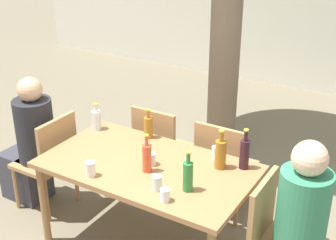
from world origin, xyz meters
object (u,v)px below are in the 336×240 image
object	(u,v)px
person_seated_1	(312,240)
soda_bottle_1	(147,157)
patio_chair_2	(160,146)
green_bottle_3	(188,175)
drinking_glass_3	(157,183)
drinking_glass_4	(91,169)
patio_chair_0	(50,157)
drinking_glass_0	(151,159)
wine_bottle_4	(244,153)
water_bottle_2	(96,119)
amber_bottle_0	(148,127)
patio_chair_1	(276,235)
person_seated_0	(31,147)
dining_table_front	(148,173)
amber_bottle_5	(221,153)
drinking_glass_1	(216,153)
patio_chair_3	(223,164)
drinking_glass_2	(165,195)

from	to	relation	value
person_seated_1	soda_bottle_1	bearing A→B (deg)	93.97
patio_chair_2	green_bottle_3	distance (m)	1.18
drinking_glass_3	drinking_glass_4	distance (m)	0.51
patio_chair_0	drinking_glass_0	size ratio (longest dim) A/B	9.51
wine_bottle_4	soda_bottle_1	bearing A→B (deg)	-145.14
water_bottle_2	drinking_glass_0	distance (m)	0.80
patio_chair_2	amber_bottle_0	size ratio (longest dim) A/B	3.50
soda_bottle_1	drinking_glass_0	distance (m)	0.12
patio_chair_1	drinking_glass_4	distance (m)	1.37
patio_chair_2	person_seated_0	xyz separation A→B (m)	(-0.94, -0.69, 0.04)
patio_chair_2	water_bottle_2	distance (m)	0.65
patio_chair_0	wine_bottle_4	distance (m)	1.74
drinking_glass_4	drinking_glass_0	bearing A→B (deg)	51.84
dining_table_front	amber_bottle_5	xyz separation A→B (m)	(0.49, 0.24, 0.20)
dining_table_front	green_bottle_3	bearing A→B (deg)	-19.57
drinking_glass_1	drinking_glass_3	distance (m)	0.61
dining_table_front	drinking_glass_3	size ratio (longest dim) A/B	14.59
amber_bottle_0	drinking_glass_4	size ratio (longest dim) A/B	2.29
patio_chair_0	drinking_glass_3	distance (m)	1.34
patio_chair_1	patio_chair_0	bearing A→B (deg)	90.00
drinking_glass_3	amber_bottle_5	bearing A→B (deg)	64.11
water_bottle_2	wine_bottle_4	size ratio (longest dim) A/B	0.75
patio_chair_3	drinking_glass_2	world-z (taller)	patio_chair_3
water_bottle_2	drinking_glass_0	size ratio (longest dim) A/B	2.50
green_bottle_3	drinking_glass_4	size ratio (longest dim) A/B	2.65
patio_chair_3	water_bottle_2	xyz separation A→B (m)	(-1.04, -0.40, 0.33)
patio_chair_1	drinking_glass_2	world-z (taller)	patio_chair_1
dining_table_front	person_seated_1	xyz separation A→B (m)	(1.26, -0.00, -0.11)
green_bottle_3	amber_bottle_5	bearing A→B (deg)	81.74
water_bottle_2	green_bottle_3	world-z (taller)	green_bottle_3
patio_chair_0	drinking_glass_4	size ratio (longest dim) A/B	8.04
green_bottle_3	person_seated_1	bearing A→B (deg)	10.46
patio_chair_0	drinking_glass_2	bearing A→B (deg)	76.24
amber_bottle_5	drinking_glass_4	distance (m)	0.95
patio_chair_1	soda_bottle_1	size ratio (longest dim) A/B	3.04
patio_chair_2	amber_bottle_5	world-z (taller)	amber_bottle_5
patio_chair_3	person_seated_1	xyz separation A→B (m)	(0.94, -0.69, 0.05)
person_seated_1	wine_bottle_4	size ratio (longest dim) A/B	3.95
patio_chair_0	soda_bottle_1	bearing A→B (deg)	85.57
drinking_glass_3	drinking_glass_4	bearing A→B (deg)	-169.54
patio_chair_1	amber_bottle_0	bearing A→B (deg)	73.28
drinking_glass_0	drinking_glass_1	xyz separation A→B (m)	(0.39, 0.32, 0.01)
drinking_glass_0	wine_bottle_4	bearing A→B (deg)	26.99
amber_bottle_0	drinking_glass_4	world-z (taller)	amber_bottle_0
drinking_glass_0	drinking_glass_4	distance (m)	0.46
amber_bottle_0	drinking_glass_2	distance (m)	0.95
drinking_glass_0	amber_bottle_0	bearing A→B (deg)	125.78
person_seated_0	person_seated_1	distance (m)	2.53
person_seated_1	patio_chair_0	bearing A→B (deg)	90.00
person_seated_1	amber_bottle_0	bearing A→B (deg)	75.74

